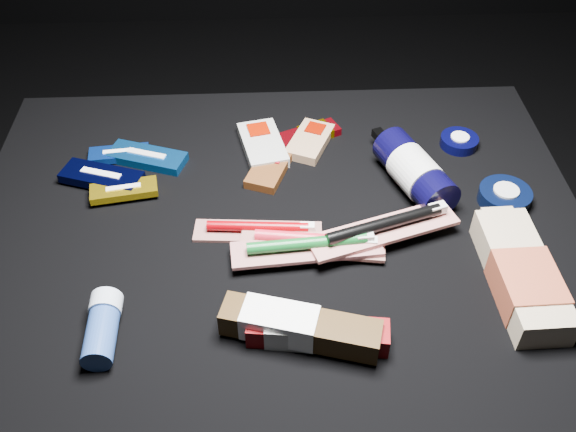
{
  "coord_description": "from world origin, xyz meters",
  "views": [
    {
      "loc": [
        -0.02,
        -0.71,
        1.11
      ],
      "look_at": [
        0.01,
        0.01,
        0.42
      ],
      "focal_mm": 40.0,
      "sensor_mm": 36.0,
      "label": 1
    }
  ],
  "objects_px": {
    "lotion_bottle": "(414,171)",
    "bodywash_bottle": "(522,276)",
    "toothpaste_carton_red": "(311,332)",
    "deodorant_stick": "(102,327)"
  },
  "relations": [
    {
      "from": "bodywash_bottle",
      "to": "deodorant_stick",
      "type": "height_order",
      "value": "bodywash_bottle"
    },
    {
      "from": "bodywash_bottle",
      "to": "deodorant_stick",
      "type": "bearing_deg",
      "value": -175.45
    },
    {
      "from": "toothpaste_carton_red",
      "to": "lotion_bottle",
      "type": "bearing_deg",
      "value": 65.52
    },
    {
      "from": "lotion_bottle",
      "to": "bodywash_bottle",
      "type": "xyz_separation_m",
      "value": [
        0.11,
        -0.22,
        -0.01
      ]
    },
    {
      "from": "bodywash_bottle",
      "to": "deodorant_stick",
      "type": "distance_m",
      "value": 0.58
    },
    {
      "from": "lotion_bottle",
      "to": "toothpaste_carton_red",
      "type": "height_order",
      "value": "lotion_bottle"
    },
    {
      "from": "toothpaste_carton_red",
      "to": "bodywash_bottle",
      "type": "bearing_deg",
      "value": 22.37
    },
    {
      "from": "lotion_bottle",
      "to": "toothpaste_carton_red",
      "type": "xyz_separation_m",
      "value": [
        -0.19,
        -0.3,
        -0.02
      ]
    },
    {
      "from": "lotion_bottle",
      "to": "bodywash_bottle",
      "type": "bearing_deg",
      "value": -84.47
    },
    {
      "from": "deodorant_stick",
      "to": "toothpaste_carton_red",
      "type": "distance_m",
      "value": 0.27
    }
  ]
}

